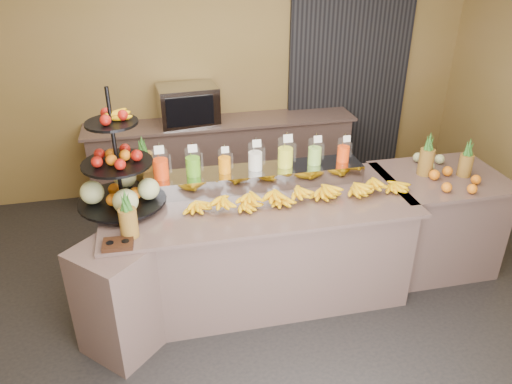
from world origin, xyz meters
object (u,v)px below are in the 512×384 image
object	(u,v)px
pitcher_tray	(255,177)
banana_heap	(300,191)
right_fruit_pile	(449,172)
oven_warmer	(188,105)
fruit_stand	(126,178)
condiment_caddy	(118,244)

from	to	relation	value
pitcher_tray	banana_heap	xyz separation A→B (m)	(0.30, -0.32, 0.00)
right_fruit_pile	banana_heap	bearing A→B (deg)	-177.53
pitcher_tray	banana_heap	distance (m)	0.44
banana_heap	oven_warmer	size ratio (longest dim) A/B	2.91
fruit_stand	oven_warmer	distance (m)	1.92
oven_warmer	right_fruit_pile	bearing A→B (deg)	-47.86
banana_heap	right_fruit_pile	xyz separation A→B (m)	(1.37, 0.06, 0.00)
banana_heap	condiment_caddy	bearing A→B (deg)	-165.23
fruit_stand	condiment_caddy	world-z (taller)	fruit_stand
pitcher_tray	oven_warmer	distance (m)	1.72
banana_heap	condiment_caddy	size ratio (longest dim) A/B	8.99
fruit_stand	right_fruit_pile	distance (m)	2.73
pitcher_tray	right_fruit_pile	size ratio (longest dim) A/B	4.08
pitcher_tray	right_fruit_pile	bearing A→B (deg)	-9.01
condiment_caddy	right_fruit_pile	xyz separation A→B (m)	(2.79, 0.44, 0.06)
right_fruit_pile	oven_warmer	world-z (taller)	oven_warmer
pitcher_tray	fruit_stand	size ratio (longest dim) A/B	1.92
pitcher_tray	oven_warmer	size ratio (longest dim) A/B	2.88
pitcher_tray	oven_warmer	xyz separation A→B (m)	(-0.40, 1.67, 0.14)
banana_heap	fruit_stand	world-z (taller)	fruit_stand
banana_heap	condiment_caddy	xyz separation A→B (m)	(-1.43, -0.38, -0.06)
condiment_caddy	oven_warmer	xyz separation A→B (m)	(0.73, 2.37, 0.20)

